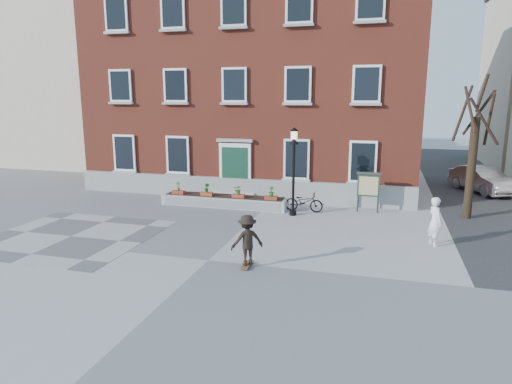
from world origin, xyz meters
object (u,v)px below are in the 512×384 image
(bicycle, at_px, (304,202))
(bystander, at_px, (435,221))
(lamp_post, at_px, (294,159))
(notice_board, at_px, (369,185))
(parked_car, at_px, (482,180))
(skateboarder, at_px, (247,240))

(bicycle, relative_size, bystander, 1.00)
(lamp_post, xyz_separation_m, notice_board, (3.21, 1.44, -1.28))
(lamp_post, bearing_deg, parked_car, 40.28)
(skateboarder, bearing_deg, parked_car, 57.10)
(bicycle, xyz_separation_m, skateboarder, (-0.51, -7.42, 0.41))
(bicycle, xyz_separation_m, parked_car, (8.80, 6.97, 0.25))
(parked_car, relative_size, bystander, 2.46)
(bicycle, bearing_deg, lamp_post, 157.46)
(bicycle, height_order, skateboarder, skateboarder)
(parked_car, bearing_deg, notice_board, -158.21)
(lamp_post, relative_size, notice_board, 2.10)
(bystander, bearing_deg, parked_car, -43.35)
(parked_car, xyz_separation_m, notice_board, (-5.95, -6.32, 0.54))
(skateboarder, bearing_deg, notice_board, 67.40)
(bicycle, distance_m, skateboarder, 7.45)
(notice_board, bearing_deg, lamp_post, -155.81)
(lamp_post, xyz_separation_m, skateboarder, (-0.15, -6.62, -1.67))
(parked_car, xyz_separation_m, skateboarder, (-9.31, -14.39, 0.15))
(skateboarder, bearing_deg, bystander, 33.28)
(parked_car, distance_m, lamp_post, 12.15)
(bystander, height_order, skateboarder, bystander)
(parked_car, height_order, bystander, bystander)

